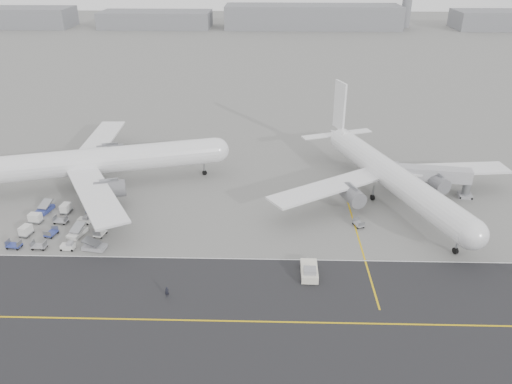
{
  "coord_description": "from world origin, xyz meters",
  "views": [
    {
      "loc": [
        13.28,
        -73.53,
        48.48
      ],
      "look_at": [
        10.96,
        12.0,
        5.79
      ],
      "focal_mm": 35.0,
      "sensor_mm": 36.0,
      "label": 1
    }
  ],
  "objects_px": {
    "pushback_tug": "(309,271)",
    "ground_crew_a": "(167,292)",
    "airliner_b": "(390,175)",
    "control_tower": "(407,1)",
    "airliner_a": "(96,161)",
    "jet_bridge": "(433,175)"
  },
  "relations": [
    {
      "from": "airliner_a",
      "to": "pushback_tug",
      "type": "height_order",
      "value": "airliner_a"
    },
    {
      "from": "airliner_b",
      "to": "ground_crew_a",
      "type": "relative_size",
      "value": 30.61
    },
    {
      "from": "airliner_a",
      "to": "pushback_tug",
      "type": "xyz_separation_m",
      "value": [
        44.47,
        -32.54,
        -5.04
      ]
    },
    {
      "from": "airliner_b",
      "to": "pushback_tug",
      "type": "distance_m",
      "value": 33.82
    },
    {
      "from": "control_tower",
      "to": "airliner_a",
      "type": "xyz_separation_m",
      "value": [
        -124.34,
        -239.12,
        -10.35
      ]
    },
    {
      "from": "airliner_b",
      "to": "ground_crew_a",
      "type": "distance_m",
      "value": 53.09
    },
    {
      "from": "control_tower",
      "to": "airliner_a",
      "type": "relative_size",
      "value": 0.54
    },
    {
      "from": "airliner_a",
      "to": "jet_bridge",
      "type": "distance_m",
      "value": 72.57
    },
    {
      "from": "control_tower",
      "to": "airliner_b",
      "type": "relative_size",
      "value": 0.58
    },
    {
      "from": "ground_crew_a",
      "to": "control_tower",
      "type": "bearing_deg",
      "value": 57.6
    },
    {
      "from": "airliner_a",
      "to": "jet_bridge",
      "type": "bearing_deg",
      "value": -107.7
    },
    {
      "from": "airliner_b",
      "to": "jet_bridge",
      "type": "distance_m",
      "value": 10.0
    },
    {
      "from": "airliner_b",
      "to": "pushback_tug",
      "type": "height_order",
      "value": "airliner_b"
    },
    {
      "from": "pushback_tug",
      "to": "airliner_b",
      "type": "bearing_deg",
      "value": 57.64
    },
    {
      "from": "jet_bridge",
      "to": "control_tower",
      "type": "bearing_deg",
      "value": 86.19
    },
    {
      "from": "jet_bridge",
      "to": "ground_crew_a",
      "type": "distance_m",
      "value": 61.98
    },
    {
      "from": "control_tower",
      "to": "pushback_tug",
      "type": "xyz_separation_m",
      "value": [
        -79.87,
        -271.66,
        -15.39
      ]
    },
    {
      "from": "airliner_b",
      "to": "ground_crew_a",
      "type": "height_order",
      "value": "airliner_b"
    },
    {
      "from": "airliner_a",
      "to": "airliner_b",
      "type": "xyz_separation_m",
      "value": [
        62.82,
        -4.52,
        -0.35
      ]
    },
    {
      "from": "pushback_tug",
      "to": "ground_crew_a",
      "type": "distance_m",
      "value": 22.91
    },
    {
      "from": "control_tower",
      "to": "airliner_a",
      "type": "height_order",
      "value": "control_tower"
    },
    {
      "from": "control_tower",
      "to": "ground_crew_a",
      "type": "distance_m",
      "value": 296.23
    }
  ]
}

